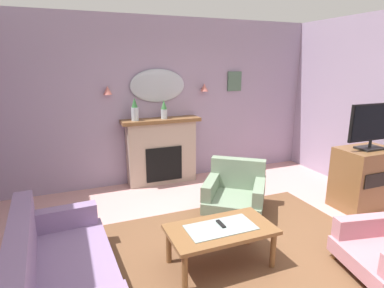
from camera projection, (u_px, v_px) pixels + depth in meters
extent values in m
cube|color=#C6938E|center=(250.00, 266.00, 3.42)|extent=(6.62, 6.60, 0.10)
cube|color=#9E8CA8|center=(167.00, 101.00, 5.61)|extent=(6.62, 0.10, 2.85)
cube|color=brown|center=(240.00, 252.00, 3.58)|extent=(3.20, 2.40, 0.01)
cube|color=tan|center=(162.00, 153.00, 5.57)|extent=(1.20, 0.28, 1.10)
cube|color=black|center=(163.00, 163.00, 5.53)|extent=(0.64, 0.12, 0.60)
cube|color=brown|center=(161.00, 120.00, 5.41)|extent=(1.36, 0.36, 0.06)
cylinder|color=silver|center=(135.00, 114.00, 5.19)|extent=(0.12, 0.12, 0.22)
cone|color=#2D6633|center=(134.00, 103.00, 5.15)|extent=(0.10, 0.10, 0.16)
cylinder|color=silver|center=(164.00, 114.00, 5.38)|extent=(0.11, 0.11, 0.16)
cone|color=#38753D|center=(164.00, 104.00, 5.34)|extent=(0.10, 0.10, 0.16)
ellipsoid|color=#B2BCC6|center=(158.00, 86.00, 5.40)|extent=(0.96, 0.06, 0.56)
cone|color=#D17066|center=(108.00, 90.00, 5.06)|extent=(0.14, 0.14, 0.14)
cone|color=#D17066|center=(204.00, 87.00, 5.68)|extent=(0.14, 0.14, 0.14)
cube|color=#4C6B56|center=(234.00, 81.00, 5.95)|extent=(0.28, 0.03, 0.36)
cube|color=brown|center=(221.00, 229.00, 3.26)|extent=(1.10, 0.60, 0.04)
cube|color=#8C9E99|center=(221.00, 227.00, 3.25)|extent=(0.72, 0.36, 0.01)
cylinder|color=brown|center=(185.00, 273.00, 2.92)|extent=(0.06, 0.06, 0.40)
cylinder|color=brown|center=(273.00, 250.00, 3.28)|extent=(0.06, 0.06, 0.40)
cylinder|color=brown|center=(169.00, 246.00, 3.35)|extent=(0.06, 0.06, 0.40)
cylinder|color=brown|center=(248.00, 229.00, 3.71)|extent=(0.06, 0.06, 0.40)
cube|color=black|center=(221.00, 224.00, 3.30)|extent=(0.04, 0.16, 0.02)
cube|color=gray|center=(69.00, 276.00, 2.90)|extent=(0.92, 1.74, 0.18)
cube|color=gray|center=(21.00, 253.00, 2.68)|extent=(0.26, 1.71, 0.48)
cube|color=gray|center=(62.00, 218.00, 3.54)|extent=(0.76, 0.19, 0.24)
cylinder|color=brown|center=(96.00, 240.00, 3.75)|extent=(0.07, 0.07, 0.10)
cylinder|color=brown|center=(32.00, 253.00, 3.48)|extent=(0.07, 0.07, 0.10)
cube|color=#B77A84|center=(366.00, 226.00, 3.43)|extent=(0.73, 0.28, 0.22)
cylinder|color=brown|center=(334.00, 255.00, 3.45)|extent=(0.06, 0.06, 0.10)
cube|color=gray|center=(234.00, 201.00, 4.49)|extent=(1.12, 1.12, 0.16)
cube|color=gray|center=(238.00, 173.00, 4.74)|extent=(0.73, 0.61, 0.45)
cube|color=gray|center=(211.00, 186.00, 4.53)|extent=(0.55, 0.66, 0.22)
cube|color=gray|center=(259.00, 191.00, 4.36)|extent=(0.55, 0.66, 0.22)
cylinder|color=brown|center=(205.00, 217.00, 4.30)|extent=(0.06, 0.06, 0.10)
cylinder|color=brown|center=(256.00, 224.00, 4.12)|extent=(0.06, 0.06, 0.10)
cylinder|color=brown|center=(215.00, 197.00, 4.93)|extent=(0.06, 0.06, 0.10)
cylinder|color=brown|center=(260.00, 202.00, 4.76)|extent=(0.06, 0.06, 0.10)
cube|color=brown|center=(364.00, 178.00, 4.61)|extent=(0.80, 0.56, 0.90)
cube|color=black|center=(383.00, 179.00, 4.33)|extent=(0.68, 0.02, 0.20)
cube|color=black|center=(369.00, 148.00, 4.48)|extent=(0.36, 0.24, 0.03)
cylinder|color=black|center=(370.00, 144.00, 4.46)|extent=(0.04, 0.04, 0.10)
cube|color=black|center=(373.00, 122.00, 4.38)|extent=(0.84, 0.04, 0.52)
cube|color=black|center=(375.00, 122.00, 4.37)|extent=(0.80, 0.01, 0.48)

